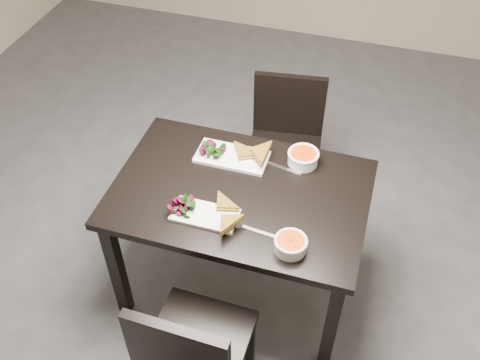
{
  "coord_description": "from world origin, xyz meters",
  "views": [
    {
      "loc": [
        0.75,
        -2.04,
        2.59
      ],
      "look_at": [
        0.23,
        -0.33,
        0.82
      ],
      "focal_mm": 40.72,
      "sensor_mm": 36.0,
      "label": 1
    }
  ],
  "objects_px": {
    "table": "(240,205)",
    "soup_bowl_near": "(291,244)",
    "soup_bowl_far": "(303,157)",
    "chair_far": "(286,138)",
    "chair_near": "(191,350)",
    "plate_near": "(205,215)",
    "plate_far": "(232,157)"
  },
  "relations": [
    {
      "from": "table",
      "to": "soup_bowl_near",
      "type": "height_order",
      "value": "soup_bowl_near"
    },
    {
      "from": "soup_bowl_far",
      "to": "table",
      "type": "bearing_deg",
      "value": -131.31
    },
    {
      "from": "chair_far",
      "to": "soup_bowl_far",
      "type": "distance_m",
      "value": 0.59
    },
    {
      "from": "chair_far",
      "to": "soup_bowl_near",
      "type": "height_order",
      "value": "chair_far"
    },
    {
      "from": "soup_bowl_far",
      "to": "chair_near",
      "type": "bearing_deg",
      "value": -103.74
    },
    {
      "from": "table",
      "to": "chair_near",
      "type": "xyz_separation_m",
      "value": [
        0.0,
        -0.7,
        -0.17
      ]
    },
    {
      "from": "chair_near",
      "to": "soup_bowl_far",
      "type": "distance_m",
      "value": 1.05
    },
    {
      "from": "plate_near",
      "to": "plate_far",
      "type": "distance_m",
      "value": 0.4
    },
    {
      "from": "chair_far",
      "to": "soup_bowl_near",
      "type": "bearing_deg",
      "value": -83.99
    },
    {
      "from": "chair_far",
      "to": "soup_bowl_far",
      "type": "bearing_deg",
      "value": -76.42
    },
    {
      "from": "plate_far",
      "to": "chair_near",
      "type": "bearing_deg",
      "value": -83.32
    },
    {
      "from": "chair_near",
      "to": "plate_near",
      "type": "bearing_deg",
      "value": 103.03
    },
    {
      "from": "table",
      "to": "soup_bowl_far",
      "type": "xyz_separation_m",
      "value": [
        0.24,
        0.27,
        0.14
      ]
    },
    {
      "from": "table",
      "to": "chair_far",
      "type": "height_order",
      "value": "chair_far"
    },
    {
      "from": "plate_near",
      "to": "soup_bowl_far",
      "type": "xyz_separation_m",
      "value": [
        0.35,
        0.47,
        0.03
      ]
    },
    {
      "from": "table",
      "to": "plate_near",
      "type": "bearing_deg",
      "value": -117.65
    },
    {
      "from": "plate_far",
      "to": "plate_near",
      "type": "bearing_deg",
      "value": -90.0
    },
    {
      "from": "chair_near",
      "to": "soup_bowl_near",
      "type": "relative_size",
      "value": 5.95
    },
    {
      "from": "chair_far",
      "to": "plate_near",
      "type": "relative_size",
      "value": 2.85
    },
    {
      "from": "soup_bowl_near",
      "to": "soup_bowl_far",
      "type": "bearing_deg",
      "value": 96.79
    },
    {
      "from": "table",
      "to": "plate_near",
      "type": "xyz_separation_m",
      "value": [
        -0.1,
        -0.2,
        0.11
      ]
    },
    {
      "from": "plate_far",
      "to": "soup_bowl_near",
      "type": "bearing_deg",
      "value": -49.28
    },
    {
      "from": "chair_near",
      "to": "plate_near",
      "type": "height_order",
      "value": "chair_near"
    },
    {
      "from": "table",
      "to": "plate_far",
      "type": "xyz_separation_m",
      "value": [
        -0.1,
        0.21,
        0.11
      ]
    },
    {
      "from": "table",
      "to": "plate_far",
      "type": "height_order",
      "value": "plate_far"
    },
    {
      "from": "soup_bowl_near",
      "to": "chair_far",
      "type": "bearing_deg",
      "value": 103.71
    },
    {
      "from": "table",
      "to": "chair_near",
      "type": "distance_m",
      "value": 0.72
    },
    {
      "from": "table",
      "to": "chair_far",
      "type": "xyz_separation_m",
      "value": [
        0.06,
        0.74,
        -0.17
      ]
    },
    {
      "from": "soup_bowl_near",
      "to": "plate_far",
      "type": "distance_m",
      "value": 0.63
    },
    {
      "from": "chair_near",
      "to": "soup_bowl_near",
      "type": "xyz_separation_m",
      "value": [
        0.3,
        0.43,
        0.3
      ]
    },
    {
      "from": "plate_near",
      "to": "soup_bowl_near",
      "type": "xyz_separation_m",
      "value": [
        0.41,
        -0.07,
        0.03
      ]
    },
    {
      "from": "chair_near",
      "to": "plate_near",
      "type": "xyz_separation_m",
      "value": [
        -0.11,
        0.5,
        0.27
      ]
    }
  ]
}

